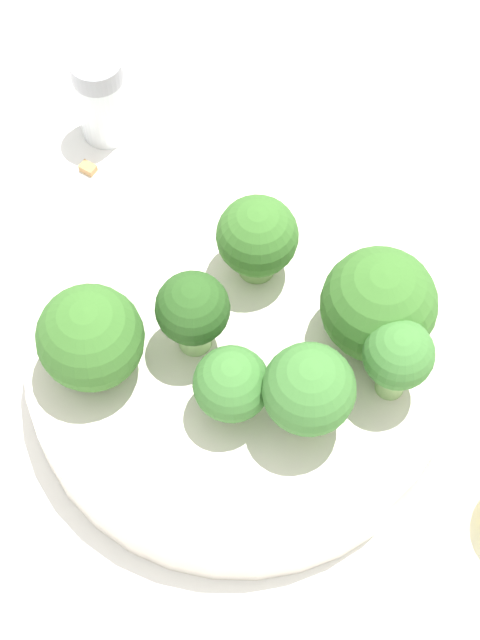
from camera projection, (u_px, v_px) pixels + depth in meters
ground_plane at (240, 378)px, 0.57m from camera, size 3.00×3.00×0.00m
bowl at (240, 363)px, 0.55m from camera, size 0.22×0.22×0.03m
broccoli_floret_0 at (232, 385)px, 0.50m from camera, size 0.04×0.04×0.05m
broccoli_floret_1 at (398, 357)px, 0.50m from camera, size 0.03×0.03×0.05m
broccoli_floret_2 at (379, 306)px, 0.52m from camera, size 0.06×0.06×0.06m
broccoli_floret_3 at (257, 238)px, 0.54m from camera, size 0.04×0.04×0.05m
broccoli_floret_4 at (91, 339)px, 0.51m from camera, size 0.05×0.05×0.06m
broccoli_floret_5 at (193, 311)px, 0.51m from camera, size 0.04×0.04×0.05m
broccoli_floret_6 at (309, 391)px, 0.49m from camera, size 0.04×0.04×0.06m
pepper_shaker at (101, 97)px, 0.62m from camera, size 0.03×0.03×0.06m
almond_crumb_0 at (88, 166)px, 0.63m from camera, size 0.01×0.01×0.01m
almond_crumb_1 at (149, 206)px, 0.62m from camera, size 0.01×0.01×0.01m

